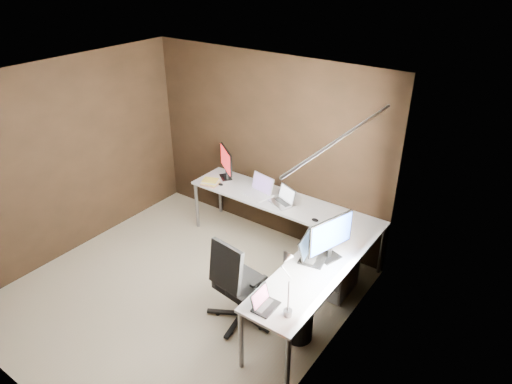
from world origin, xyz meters
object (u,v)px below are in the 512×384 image
(laptop_white, at_px, (259,190))
(wastebasket, at_px, (299,325))
(book_stack, at_px, (210,182))
(desk_lamp, at_px, (287,276))
(laptop_black_small, at_px, (264,303))
(office_chair, at_px, (239,297))
(monitor_right, at_px, (331,236))
(laptop_silver, at_px, (283,200))
(laptop_black_big, at_px, (311,252))
(drawer_pedestal, at_px, (334,268))
(monitor_left, at_px, (226,162))

(laptop_white, distance_m, wastebasket, 1.96)
(book_stack, relative_size, desk_lamp, 0.45)
(laptop_black_small, relative_size, office_chair, 0.24)
(laptop_white, height_order, desk_lamp, desk_lamp)
(monitor_right, xyz_separation_m, laptop_silver, (-1.02, 0.70, -0.23))
(desk_lamp, xyz_separation_m, office_chair, (-0.73, 0.26, -0.79))
(book_stack, bearing_deg, laptop_black_big, -18.20)
(laptop_white, distance_m, book_stack, 0.72)
(drawer_pedestal, relative_size, laptop_white, 1.45)
(book_stack, relative_size, office_chair, 0.25)
(monitor_left, relative_size, monitor_right, 0.76)
(laptop_black_small, distance_m, wastebasket, 0.79)
(monitor_left, bearing_deg, drawer_pedestal, 23.45)
(laptop_white, height_order, office_chair, office_chair)
(laptop_white, height_order, wastebasket, laptop_white)
(desk_lamp, bearing_deg, laptop_black_small, -129.70)
(laptop_silver, height_order, laptop_black_small, laptop_silver)
(laptop_black_big, distance_m, desk_lamp, 0.90)
(drawer_pedestal, bearing_deg, monitor_left, 167.10)
(laptop_silver, relative_size, office_chair, 0.36)
(laptop_silver, bearing_deg, book_stack, -149.69)
(monitor_left, distance_m, wastebasket, 2.58)
(laptop_black_small, bearing_deg, desk_lamp, -62.20)
(office_chair, bearing_deg, monitor_right, 50.13)
(wastebasket, bearing_deg, laptop_white, 138.26)
(laptop_silver, xyz_separation_m, wastebasket, (0.99, -1.21, -0.61))
(laptop_black_big, relative_size, office_chair, 0.39)
(monitor_right, relative_size, laptop_black_small, 2.23)
(laptop_black_big, distance_m, wastebasket, 0.76)
(drawer_pedestal, distance_m, laptop_black_big, 0.69)
(laptop_silver, distance_m, wastebasket, 1.68)
(laptop_black_big, relative_size, wastebasket, 1.25)
(monitor_right, height_order, office_chair, monitor_right)
(drawer_pedestal, distance_m, desk_lamp, 1.54)
(drawer_pedestal, distance_m, laptop_black_small, 1.48)
(wastebasket, bearing_deg, book_stack, 153.02)
(drawer_pedestal, relative_size, monitor_right, 1.05)
(book_stack, bearing_deg, laptop_silver, 8.04)
(laptop_black_big, xyz_separation_m, book_stack, (-1.95, 0.64, -0.02))
(laptop_white, bearing_deg, monitor_right, -15.75)
(monitor_right, bearing_deg, laptop_white, 80.06)
(drawer_pedestal, xyz_separation_m, laptop_black_big, (-0.06, -0.49, 0.48))
(laptop_silver, bearing_deg, office_chair, -54.43)
(laptop_black_big, distance_m, laptop_black_small, 0.92)
(monitor_left, xyz_separation_m, laptop_white, (0.65, -0.13, -0.19))
(book_stack, bearing_deg, monitor_right, -14.58)
(drawer_pedestal, distance_m, laptop_silver, 1.08)
(laptop_silver, height_order, book_stack, laptop_silver)
(monitor_right, distance_m, book_stack, 2.19)
(monitor_left, relative_size, desk_lamp, 0.75)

